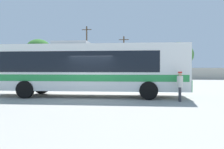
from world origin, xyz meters
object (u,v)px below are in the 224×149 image
(roadside_tree_right, at_px, (178,55))
(parked_car_leftmost_black, at_px, (52,75))
(coach_bus_white_green, at_px, (84,67))
(utility_pole_far, at_px, (124,56))
(roadside_tree_midleft, at_px, (102,54))
(roadside_tree_midright, at_px, (163,54))
(roadside_tree_left, at_px, (39,50))
(parked_car_second_maroon, at_px, (90,75))
(utility_pole_near, at_px, (87,51))
(attendant_by_bus_door, at_px, (180,85))
(parked_car_third_dark_blue, at_px, (131,75))

(roadside_tree_right, bearing_deg, parked_car_leftmost_black, -159.24)
(coach_bus_white_green, xyz_separation_m, utility_pole_far, (0.54, 28.19, 2.19))
(roadside_tree_midleft, height_order, roadside_tree_midright, roadside_tree_midleft)
(roadside_tree_left, bearing_deg, parked_car_second_maroon, -30.32)
(utility_pole_far, relative_size, roadside_tree_midleft, 1.22)
(parked_car_leftmost_black, distance_m, roadside_tree_left, 10.31)
(utility_pole_near, bearing_deg, utility_pole_far, 10.63)
(roadside_tree_right, bearing_deg, parked_car_second_maroon, -153.10)
(attendant_by_bus_door, distance_m, parked_car_second_maroon, 25.23)
(utility_pole_far, bearing_deg, parked_car_third_dark_blue, -76.82)
(parked_car_second_maroon, height_order, utility_pole_near, utility_pole_near)
(coach_bus_white_green, height_order, parked_car_second_maroon, coach_bus_white_green)
(attendant_by_bus_door, bearing_deg, roadside_tree_midright, 85.99)
(utility_pole_far, relative_size, roadside_tree_midright, 1.30)
(parked_car_second_maroon, distance_m, roadside_tree_midleft, 8.93)
(utility_pole_far, bearing_deg, coach_bus_white_green, -91.10)
(utility_pole_near, xyz_separation_m, roadside_tree_left, (-9.96, 1.55, 0.47))
(utility_pole_near, xyz_separation_m, roadside_tree_midleft, (2.36, 2.72, -0.39))
(parked_car_leftmost_black, height_order, roadside_tree_right, roadside_tree_right)
(coach_bus_white_green, bearing_deg, roadside_tree_midright, 75.14)
(coach_bus_white_green, xyz_separation_m, roadside_tree_right, (10.51, 29.11, 2.46))
(attendant_by_bus_door, relative_size, parked_car_second_maroon, 0.38)
(parked_car_leftmost_black, xyz_separation_m, roadside_tree_right, (21.02, 7.97, 3.50))
(utility_pole_near, bearing_deg, attendant_by_bus_door, -67.50)
(roadside_tree_midleft, bearing_deg, utility_pole_far, -18.62)
(utility_pole_near, distance_m, roadside_tree_midleft, 3.62)
(parked_car_second_maroon, bearing_deg, roadside_tree_midleft, 86.28)
(parked_car_leftmost_black, relative_size, roadside_tree_right, 0.70)
(roadside_tree_midleft, bearing_deg, roadside_tree_right, -2.16)
(utility_pole_far, bearing_deg, attendant_by_bus_door, -80.28)
(roadside_tree_midleft, distance_m, roadside_tree_midright, 11.63)
(roadside_tree_left, bearing_deg, attendant_by_bus_door, -54.10)
(utility_pole_near, distance_m, roadside_tree_midright, 14.22)
(parked_car_second_maroon, bearing_deg, utility_pole_near, 108.91)
(roadside_tree_left, relative_size, roadside_tree_midleft, 1.19)
(attendant_by_bus_door, height_order, roadside_tree_left, roadside_tree_left)
(utility_pole_near, bearing_deg, parked_car_leftmost_black, -126.93)
(utility_pole_near, distance_m, utility_pole_far, 6.88)
(roadside_tree_right, bearing_deg, utility_pole_near, -172.53)
(parked_car_second_maroon, xyz_separation_m, parked_car_third_dark_blue, (6.51, -0.35, -0.01))
(roadside_tree_left, xyz_separation_m, roadside_tree_right, (26.63, 0.64, -1.09))
(utility_pole_far, bearing_deg, roadside_tree_midleft, 161.38)
(roadside_tree_midright, bearing_deg, parked_car_second_maroon, -147.01)
(parked_car_third_dark_blue, relative_size, roadside_tree_midright, 0.69)
(parked_car_second_maroon, height_order, utility_pole_far, utility_pole_far)
(roadside_tree_midright, bearing_deg, utility_pole_near, -169.69)
(parked_car_leftmost_black, bearing_deg, utility_pole_far, 32.50)
(attendant_by_bus_door, relative_size, utility_pole_near, 0.17)
(parked_car_second_maroon, distance_m, roadside_tree_left, 14.42)
(roadside_tree_left, relative_size, roadside_tree_right, 1.13)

